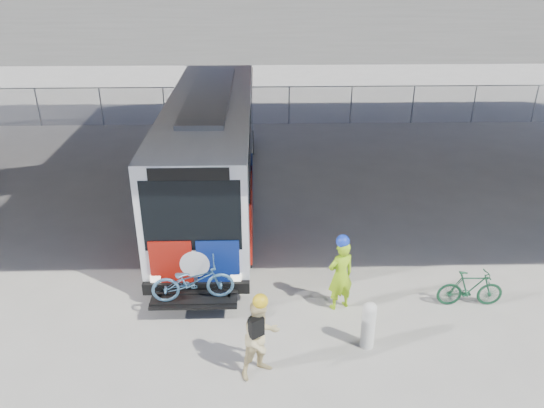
{
  "coord_description": "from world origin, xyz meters",
  "views": [
    {
      "loc": [
        -0.45,
        -13.01,
        7.78
      ],
      "look_at": [
        -0.13,
        -0.28,
        1.6
      ],
      "focal_mm": 35.0,
      "sensor_mm": 36.0,
      "label": 1
    }
  ],
  "objects_px": {
    "bus": "(212,139)",
    "bollard": "(369,323)",
    "bike_parked": "(470,288)",
    "cyclist_tan": "(261,337)",
    "cyclist_hivis": "(341,273)"
  },
  "relations": [
    {
      "from": "bollard",
      "to": "cyclist_hivis",
      "type": "relative_size",
      "value": 0.58
    },
    {
      "from": "bus",
      "to": "bike_parked",
      "type": "bearing_deg",
      "value": -44.04
    },
    {
      "from": "bollard",
      "to": "bike_parked",
      "type": "bearing_deg",
      "value": 27.18
    },
    {
      "from": "bus",
      "to": "cyclist_tan",
      "type": "bearing_deg",
      "value": -79.75
    },
    {
      "from": "cyclist_tan",
      "to": "bike_parked",
      "type": "height_order",
      "value": "cyclist_tan"
    },
    {
      "from": "cyclist_hivis",
      "to": "cyclist_tan",
      "type": "height_order",
      "value": "cyclist_hivis"
    },
    {
      "from": "bollard",
      "to": "cyclist_hivis",
      "type": "bearing_deg",
      "value": 106.64
    },
    {
      "from": "bus",
      "to": "bike_parked",
      "type": "distance_m",
      "value": 9.23
    },
    {
      "from": "bollard",
      "to": "cyclist_tan",
      "type": "distance_m",
      "value": 2.43
    },
    {
      "from": "cyclist_tan",
      "to": "cyclist_hivis",
      "type": "bearing_deg",
      "value": 15.82
    },
    {
      "from": "bike_parked",
      "to": "cyclist_tan",
      "type": "bearing_deg",
      "value": 114.53
    },
    {
      "from": "cyclist_hivis",
      "to": "cyclist_tan",
      "type": "relative_size",
      "value": 1.03
    },
    {
      "from": "bus",
      "to": "bollard",
      "type": "relative_size",
      "value": 11.46
    },
    {
      "from": "bus",
      "to": "bike_parked",
      "type": "xyz_separation_m",
      "value": [
        6.53,
        -6.31,
        -1.63
      ]
    },
    {
      "from": "bus",
      "to": "bollard",
      "type": "bearing_deg",
      "value": -63.63
    }
  ]
}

